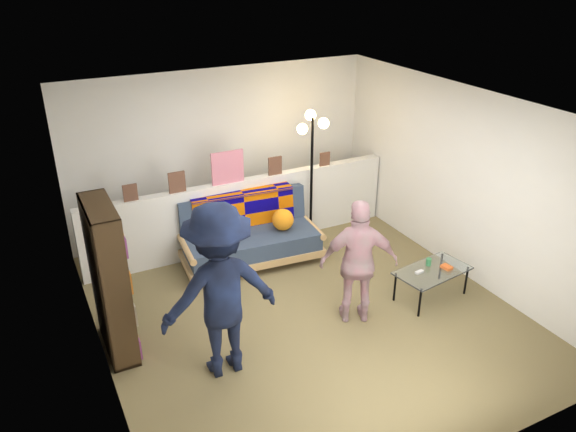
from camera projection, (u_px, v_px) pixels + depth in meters
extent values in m
plane|color=brown|center=(303.00, 309.00, 6.63)|extent=(5.00, 5.00, 0.00)
cube|color=silver|center=(222.00, 151.00, 8.12)|extent=(4.50, 0.10, 2.40)
cube|color=silver|center=(91.00, 265.00, 5.19)|extent=(0.10, 5.00, 2.40)
cube|color=silver|center=(462.00, 183.00, 7.03)|extent=(0.10, 5.00, 2.40)
cube|color=white|center=(306.00, 109.00, 5.60)|extent=(4.50, 5.00, 0.10)
cube|color=silver|center=(243.00, 213.00, 7.86)|extent=(4.45, 0.15, 1.00)
cube|color=brown|center=(130.00, 193.00, 6.97)|extent=(0.18, 0.02, 0.22)
cube|color=brown|center=(177.00, 182.00, 7.20)|extent=(0.22, 0.02, 0.28)
cube|color=beige|center=(228.00, 167.00, 7.45)|extent=(0.45, 0.02, 0.45)
cube|color=brown|center=(275.00, 166.00, 7.78)|extent=(0.20, 0.02, 0.26)
cube|color=brown|center=(325.00, 159.00, 8.12)|extent=(0.16, 0.02, 0.20)
cube|color=tan|center=(252.00, 252.00, 7.58)|extent=(1.92, 0.98, 0.10)
cube|color=#2E3E54|center=(252.00, 243.00, 7.46)|extent=(1.81, 0.83, 0.23)
cube|color=#2E3E54|center=(243.00, 212.00, 7.64)|extent=(1.77, 0.38, 0.55)
cylinder|color=tan|center=(186.00, 248.00, 7.17)|extent=(0.16, 0.83, 0.09)
cylinder|color=tan|center=(311.00, 225.00, 7.77)|extent=(0.16, 0.83, 0.09)
cube|color=#090469|center=(245.00, 214.00, 7.58)|extent=(1.42, 0.22, 0.51)
cube|color=#090469|center=(241.00, 192.00, 7.57)|extent=(1.43, 0.36, 0.03)
sphere|color=orange|center=(283.00, 220.00, 7.50)|extent=(0.29, 0.29, 0.29)
cube|color=#301F10|center=(96.00, 284.00, 5.59)|extent=(0.02, 0.83, 1.66)
cube|color=#301F10|center=(118.00, 301.00, 5.32)|extent=(0.28, 0.02, 1.66)
cube|color=#301F10|center=(102.00, 262.00, 5.97)|extent=(0.28, 0.02, 1.66)
cube|color=#301F10|center=(98.00, 206.00, 5.29)|extent=(0.28, 0.83, 0.02)
cube|color=#301F10|center=(120.00, 345.00, 5.99)|extent=(0.28, 0.83, 0.04)
cube|color=#301F10|center=(114.00, 312.00, 5.81)|extent=(0.28, 0.79, 0.02)
cube|color=#301F10|center=(109.00, 280.00, 5.65)|extent=(0.28, 0.79, 0.02)
cube|color=#301F10|center=(104.00, 247.00, 5.48)|extent=(0.28, 0.79, 0.02)
cube|color=#B1232A|center=(119.00, 332.00, 5.93)|extent=(0.20, 0.77, 0.28)
cube|color=#2A4FB7|center=(114.00, 300.00, 5.76)|extent=(0.20, 0.77, 0.26)
cube|color=gold|center=(109.00, 267.00, 5.59)|extent=(0.20, 0.77, 0.28)
cube|color=#2F8142|center=(104.00, 233.00, 5.42)|extent=(0.20, 0.77, 0.26)
cylinder|color=black|center=(420.00, 303.00, 6.42)|extent=(0.03, 0.03, 0.36)
cylinder|color=black|center=(466.00, 281.00, 6.85)|extent=(0.03, 0.03, 0.36)
cylinder|color=black|center=(395.00, 287.00, 6.72)|extent=(0.03, 0.03, 0.36)
cylinder|color=black|center=(441.00, 267.00, 7.14)|extent=(0.03, 0.03, 0.36)
cube|color=silver|center=(432.00, 271.00, 6.70)|extent=(0.97, 0.63, 0.02)
cube|color=silver|center=(419.00, 272.00, 6.63)|extent=(0.11, 0.06, 0.03)
cube|color=orange|center=(447.00, 267.00, 6.72)|extent=(0.11, 0.14, 0.04)
cylinder|color=#38884D|center=(429.00, 262.00, 6.78)|extent=(0.07, 0.07, 0.09)
cylinder|color=black|center=(310.00, 236.00, 8.30)|extent=(0.28, 0.28, 0.03)
cylinder|color=black|center=(311.00, 180.00, 7.92)|extent=(0.04, 0.04, 1.80)
sphere|color=#FFC672|center=(302.00, 129.00, 7.60)|extent=(0.15, 0.15, 0.15)
sphere|color=#FFC672|center=(324.00, 123.00, 7.59)|extent=(0.15, 0.15, 0.15)
sphere|color=#FFC672|center=(311.00, 115.00, 7.64)|extent=(0.15, 0.15, 0.15)
imported|color=black|center=(220.00, 291.00, 5.33)|extent=(1.18, 0.69, 1.81)
imported|color=pink|center=(359.00, 263.00, 6.15)|extent=(0.93, 0.69, 1.47)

